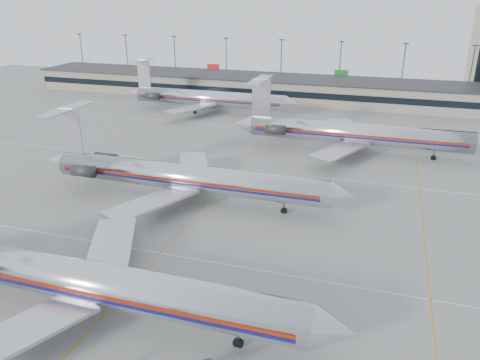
% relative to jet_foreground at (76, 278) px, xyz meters
% --- Properties ---
extents(ground, '(260.00, 260.00, 0.00)m').
position_rel_jet_foreground_xyz_m(ground, '(2.36, 2.14, -3.79)').
color(ground, gray).
rests_on(ground, ground).
extents(apron_markings, '(160.00, 0.15, 0.02)m').
position_rel_jet_foreground_xyz_m(apron_markings, '(2.36, 12.14, -3.78)').
color(apron_markings, silver).
rests_on(apron_markings, ground).
extents(terminal, '(162.00, 17.00, 6.25)m').
position_rel_jet_foreground_xyz_m(terminal, '(2.36, 100.11, -0.63)').
color(terminal, gray).
rests_on(terminal, ground).
extents(light_mast_row, '(163.60, 0.40, 15.28)m').
position_rel_jet_foreground_xyz_m(light_mast_row, '(2.36, 114.14, 4.79)').
color(light_mast_row, '#38383D').
rests_on(light_mast_row, ground).
extents(jet_foreground, '(49.88, 29.37, 13.06)m').
position_rel_jet_foreground_xyz_m(jet_foreground, '(0.00, 0.00, 0.00)').
color(jet_foreground, silver).
rests_on(jet_foreground, ground).
extents(jet_second_row, '(48.34, 28.46, 12.65)m').
position_rel_jet_foreground_xyz_m(jet_second_row, '(-1.51, 27.12, -0.12)').
color(jet_second_row, silver).
rests_on(jet_second_row, ground).
extents(jet_third_row, '(48.33, 29.73, 13.21)m').
position_rel_jet_foreground_xyz_m(jet_third_row, '(20.22, 57.24, 0.05)').
color(jet_third_row, silver).
rests_on(jet_third_row, ground).
extents(jet_back_row, '(46.33, 28.50, 12.67)m').
position_rel_jet_foreground_xyz_m(jet_back_row, '(-17.93, 78.82, -0.11)').
color(jet_back_row, silver).
rests_on(jet_back_row, ground).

